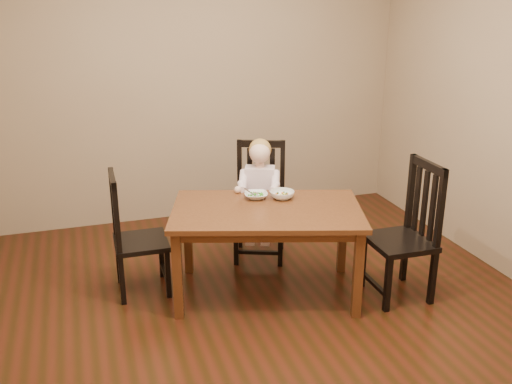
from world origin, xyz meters
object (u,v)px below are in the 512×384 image
object	(u,v)px
toddler	(260,189)
bowl_peas	(256,195)
chair_left	(134,236)
chair_right	(406,233)
dining_table	(267,219)
bowl_veg	(282,195)
chair_child	(260,203)

from	to	relation	value
toddler	bowl_peas	size ratio (longest dim) A/B	3.18
chair_left	chair_right	size ratio (longest dim) A/B	0.91
dining_table	bowl_veg	bearing A→B (deg)	42.81
toddler	bowl_veg	distance (m)	0.45
dining_table	chair_child	xyz separation A→B (m)	(0.16, 0.65, -0.13)
chair_left	bowl_veg	world-z (taller)	chair_left
dining_table	bowl_peas	size ratio (longest dim) A/B	8.83
chair_left	bowl_peas	distance (m)	0.95
chair_right	bowl_veg	xyz separation A→B (m)	(-0.78, 0.49, 0.22)
chair_child	chair_left	size ratio (longest dim) A/B	1.05
toddler	chair_child	bearing A→B (deg)	-90.00
chair_child	toddler	world-z (taller)	chair_child
dining_table	chair_right	world-z (taller)	chair_right
toddler	bowl_veg	size ratio (longest dim) A/B	3.02
chair_left	chair_child	bearing A→B (deg)	107.67
chair_left	bowl_veg	xyz separation A→B (m)	(1.10, -0.16, 0.26)
chair_child	toddler	size ratio (longest dim) A/B	1.77
chair_left	dining_table	bearing A→B (deg)	71.28
chair_child	chair_right	world-z (taller)	chair_right
chair_left	toddler	distance (m)	1.11
chair_right	bowl_veg	bearing A→B (deg)	58.47
chair_left	toddler	size ratio (longest dim) A/B	1.69
dining_table	chair_left	size ratio (longest dim) A/B	1.64
dining_table	chair_left	bearing A→B (deg)	160.51
chair_child	bowl_peas	distance (m)	0.51
chair_right	bowl_peas	distance (m)	1.13
chair_child	bowl_veg	world-z (taller)	chair_child
bowl_veg	chair_right	bearing A→B (deg)	-32.31
chair_left	bowl_peas	xyz separation A→B (m)	(0.91, -0.10, 0.25)
dining_table	chair_child	world-z (taller)	chair_child
chair_child	chair_right	distance (m)	1.26
toddler	bowl_veg	xyz separation A→B (m)	(0.03, -0.44, 0.09)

